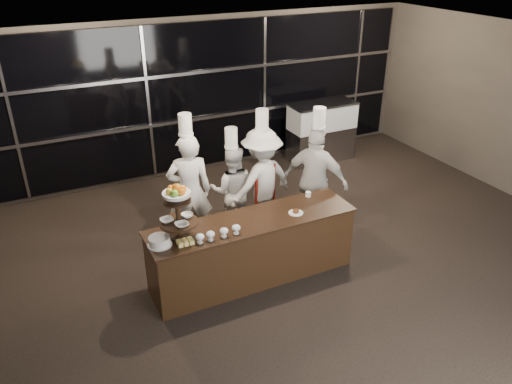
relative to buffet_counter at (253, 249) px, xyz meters
name	(u,v)px	position (x,y,z in m)	size (l,w,h in m)	color
room	(365,205)	(0.88, -1.17, 1.03)	(10.00, 10.00, 10.00)	black
window_wall	(209,96)	(0.88, 3.77, 1.04)	(8.60, 0.10, 2.80)	black
buffet_counter	(253,249)	(0.00, 0.00, 0.00)	(2.84, 0.74, 0.92)	black
display_stand	(178,208)	(-1.00, 0.00, 0.87)	(0.48, 0.48, 0.74)	black
compotes	(218,233)	(-0.58, -0.22, 0.54)	(0.59, 0.11, 0.12)	silver
layer_cake	(159,241)	(-1.27, -0.05, 0.51)	(0.30, 0.30, 0.11)	white
pastry_squares	(185,242)	(-0.99, -0.16, 0.48)	(0.20, 0.13, 0.05)	#EED674
small_plate	(296,212)	(0.60, -0.10, 0.47)	(0.20, 0.20, 0.05)	white
chef_cup	(308,194)	(1.01, 0.25, 0.49)	(0.08, 0.08, 0.07)	white
display_case	(322,129)	(3.12, 3.13, 0.22)	(1.39, 0.61, 1.24)	#A5A5AA
chef_a	(190,190)	(-0.45, 1.19, 0.45)	(0.73, 0.57, 2.09)	silver
chef_b	(232,189)	(0.26, 1.26, 0.28)	(0.87, 0.79, 1.75)	silver
chef_c	(262,181)	(0.69, 1.10, 0.40)	(1.22, 0.86, 2.02)	silver
chef_d	(315,180)	(1.42, 0.70, 0.43)	(0.98, 1.08, 2.06)	silver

